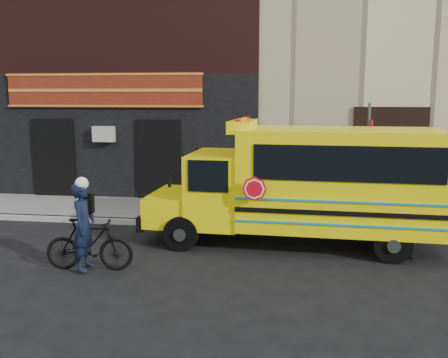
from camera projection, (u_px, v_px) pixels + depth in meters
name	position (u px, v px, depth m)	size (l,w,h in m)	color
ground	(237.00, 260.00, 10.68)	(120.00, 120.00, 0.00)	black
curb	(249.00, 226.00, 13.21)	(40.00, 0.20, 0.15)	#9D9D97
sidewalk	(254.00, 213.00, 14.67)	(40.00, 3.00, 0.15)	slate
building	(268.00, 28.00, 19.87)	(20.00, 10.70, 12.00)	beige
school_bus	(310.00, 182.00, 11.54)	(6.98, 2.50, 2.92)	black
sign_pole	(367.00, 162.00, 12.72)	(0.10, 0.28, 3.30)	#3F4742
bicycle	(89.00, 244.00, 10.01)	(0.50, 1.78, 1.07)	black
cyclist	(84.00, 229.00, 9.88)	(0.64, 0.42, 1.76)	black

